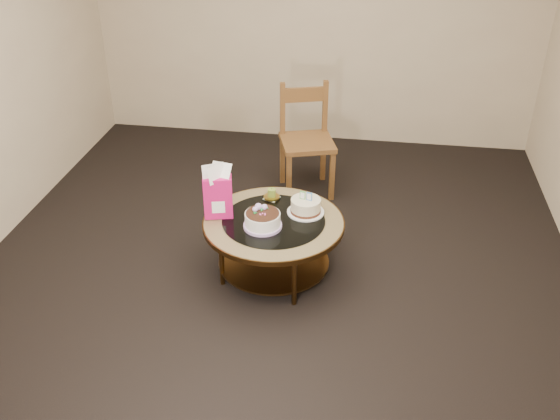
% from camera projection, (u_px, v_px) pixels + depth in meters
% --- Properties ---
extents(ground, '(5.00, 5.00, 0.00)m').
position_uv_depth(ground, '(274.00, 272.00, 4.69)').
color(ground, black).
rests_on(ground, ground).
extents(room_walls, '(4.52, 5.02, 2.61)m').
position_uv_depth(room_walls, '(273.00, 73.00, 3.90)').
color(room_walls, '#C6B295').
rests_on(room_walls, ground).
extents(coffee_table, '(1.02, 1.02, 0.46)m').
position_uv_depth(coffee_table, '(274.00, 229.00, 4.50)').
color(coffee_table, '#513517').
rests_on(coffee_table, ground).
extents(decorated_cake, '(0.27, 0.27, 0.16)m').
position_uv_depth(decorated_cake, '(263.00, 220.00, 4.35)').
color(decorated_cake, '#C7A1E3').
rests_on(decorated_cake, coffee_table).
extents(cream_cake, '(0.27, 0.27, 0.17)m').
position_uv_depth(cream_cake, '(306.00, 206.00, 4.52)').
color(cream_cake, white).
rests_on(cream_cake, coffee_table).
extents(gift_bag, '(0.22, 0.18, 0.41)m').
position_uv_depth(gift_bag, '(218.00, 191.00, 4.41)').
color(gift_bag, '#CF1368').
rests_on(gift_bag, coffee_table).
extents(pillar_candle, '(0.13, 0.13, 0.09)m').
position_uv_depth(pillar_candle, '(272.00, 195.00, 4.70)').
color(pillar_candle, tan).
rests_on(pillar_candle, coffee_table).
extents(dining_chair, '(0.56, 0.56, 0.98)m').
position_uv_depth(dining_chair, '(306.00, 139.00, 5.55)').
color(dining_chair, brown).
rests_on(dining_chair, ground).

